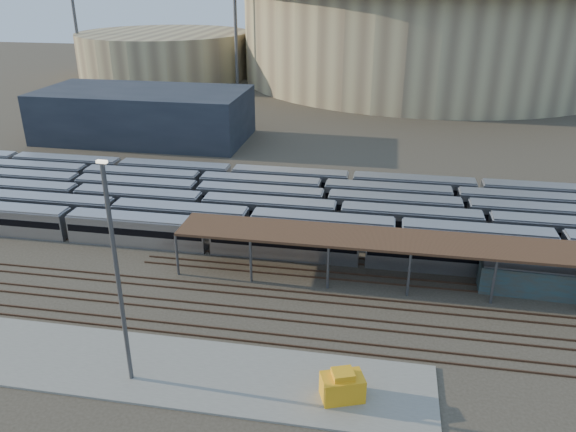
# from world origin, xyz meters

# --- Properties ---
(ground) EXTENTS (420.00, 420.00, 0.00)m
(ground) POSITION_xyz_m (0.00, 0.00, 0.00)
(ground) COLOR #383026
(ground) RESTS_ON ground
(apron) EXTENTS (50.00, 9.00, 0.20)m
(apron) POSITION_xyz_m (-5.00, -15.00, 0.10)
(apron) COLOR gray
(apron) RESTS_ON ground
(subway_trains) EXTENTS (130.16, 23.90, 3.60)m
(subway_trains) POSITION_xyz_m (0.55, 18.50, 1.80)
(subway_trains) COLOR #B1B1B6
(subway_trains) RESTS_ON ground
(inspection_shed) EXTENTS (60.30, 6.00, 5.30)m
(inspection_shed) POSITION_xyz_m (22.00, 4.00, 4.98)
(inspection_shed) COLOR #4F4F53
(inspection_shed) RESTS_ON ground
(empty_tracks) EXTENTS (170.00, 9.62, 0.18)m
(empty_tracks) POSITION_xyz_m (0.00, -5.00, 0.09)
(empty_tracks) COLOR #4C3323
(empty_tracks) RESTS_ON ground
(stadium) EXTENTS (124.00, 124.00, 32.50)m
(stadium) POSITION_xyz_m (25.00, 140.00, 16.47)
(stadium) COLOR tan
(stadium) RESTS_ON ground
(secondary_arena) EXTENTS (56.00, 56.00, 14.00)m
(secondary_arena) POSITION_xyz_m (-60.00, 130.00, 7.00)
(secondary_arena) COLOR tan
(secondary_arena) RESTS_ON ground
(service_building) EXTENTS (42.00, 20.00, 10.00)m
(service_building) POSITION_xyz_m (-35.00, 55.00, 5.00)
(service_building) COLOR #1E232D
(service_building) RESTS_ON ground
(floodlight_0) EXTENTS (4.00, 1.00, 38.40)m
(floodlight_0) POSITION_xyz_m (-30.00, 110.00, 20.65)
(floodlight_0) COLOR #4F4F53
(floodlight_0) RESTS_ON ground
(floodlight_1) EXTENTS (4.00, 1.00, 38.40)m
(floodlight_1) POSITION_xyz_m (-85.00, 120.00, 20.65)
(floodlight_1) COLOR #4F4F53
(floodlight_1) RESTS_ON ground
(floodlight_3) EXTENTS (4.00, 1.00, 38.40)m
(floodlight_3) POSITION_xyz_m (-10.00, 160.00, 20.65)
(floodlight_3) COLOR #4F4F53
(floodlight_3) RESTS_ON ground
(teal_boxcar) EXTENTS (13.53, 3.12, 3.13)m
(teal_boxcar) POSITION_xyz_m (32.03, 4.00, 1.57)
(teal_boxcar) COLOR #204550
(teal_boxcar) RESTS_ON ground
(yard_light_pole) EXTENTS (0.82, 0.36, 19.28)m
(yard_light_pole) POSITION_xyz_m (-5.49, -16.67, 9.92)
(yard_light_pole) COLOR #4F4F53
(yard_light_pole) RESTS_ON apron
(yellow_equipment) EXTENTS (3.87, 3.13, 2.10)m
(yellow_equipment) POSITION_xyz_m (12.30, -15.92, 1.25)
(yellow_equipment) COLOR orange
(yellow_equipment) RESTS_ON apron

